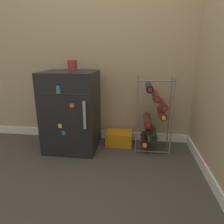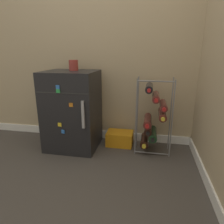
% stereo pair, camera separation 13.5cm
% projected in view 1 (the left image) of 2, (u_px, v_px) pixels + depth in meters
% --- Properties ---
extents(ground_plane, '(14.00, 14.00, 0.00)m').
position_uv_depth(ground_plane, '(112.00, 172.00, 1.71)').
color(ground_plane, '#423D38').
extents(wall_back, '(6.56, 0.07, 2.50)m').
position_uv_depth(wall_back, '(121.00, 26.00, 2.04)').
color(wall_back, tan).
rests_on(wall_back, ground_plane).
extents(mini_fridge, '(0.52, 0.48, 0.81)m').
position_uv_depth(mini_fridge, '(72.00, 111.00, 2.05)').
color(mini_fridge, black).
rests_on(mini_fridge, ground_plane).
extents(wine_rack, '(0.35, 0.33, 0.76)m').
position_uv_depth(wine_rack, '(152.00, 117.00, 2.00)').
color(wine_rack, slate).
rests_on(wine_rack, ground_plane).
extents(soda_box, '(0.28, 0.20, 0.15)m').
position_uv_depth(soda_box, '(119.00, 138.00, 2.20)').
color(soda_box, orange).
rests_on(soda_box, ground_plane).
extents(fridge_top_cup, '(0.09, 0.09, 0.10)m').
position_uv_depth(fridge_top_cup, '(72.00, 65.00, 1.96)').
color(fridge_top_cup, maroon).
rests_on(fridge_top_cup, mini_fridge).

